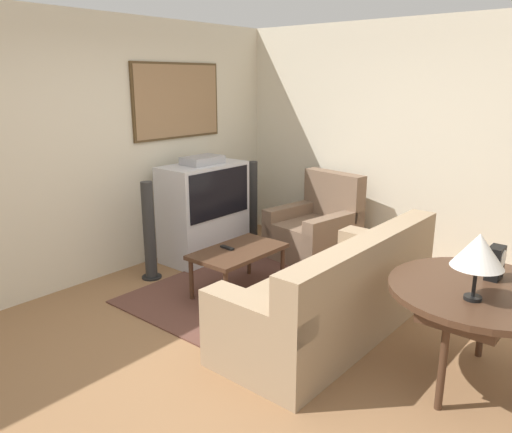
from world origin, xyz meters
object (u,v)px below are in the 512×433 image
at_px(console_table, 480,297).
at_px(table_lamp, 479,251).
at_px(couch, 335,298).
at_px(mantel_clock, 495,263).
at_px(tv, 204,210).
at_px(armchair, 315,231).
at_px(speaker_tower_left, 149,233).
at_px(speaker_tower_right, 253,204).
at_px(coffee_table, 238,254).

distance_m(console_table, table_lamp, 0.44).
bearing_deg(couch, mantel_clock, 100.80).
relative_size(tv, couch, 0.56).
height_order(armchair, table_lamp, table_lamp).
bearing_deg(mantel_clock, tv, 83.00).
height_order(armchair, speaker_tower_left, speaker_tower_left).
height_order(tv, mantel_clock, tv).
relative_size(tv, table_lamp, 2.78).
bearing_deg(armchair, mantel_clock, -20.30).
bearing_deg(armchair, tv, -130.61).
bearing_deg(couch, armchair, -141.33).
xyz_separation_m(console_table, speaker_tower_right, (1.46, 3.24, -0.16)).
xyz_separation_m(armchair, speaker_tower_right, (-0.02, 0.96, 0.19)).
xyz_separation_m(mantel_clock, speaker_tower_left, (-0.43, 3.25, -0.34)).
relative_size(speaker_tower_left, speaker_tower_right, 1.00).
distance_m(coffee_table, console_table, 2.29).
distance_m(coffee_table, mantel_clock, 2.33).
distance_m(console_table, speaker_tower_right, 3.55).
xyz_separation_m(console_table, table_lamp, (-0.22, -0.01, 0.38)).
relative_size(tv, coffee_table, 1.28).
bearing_deg(couch, console_table, 89.52).
height_order(couch, speaker_tower_right, speaker_tower_right).
bearing_deg(tv, coffee_table, -117.23).
relative_size(couch, armchair, 2.12).
bearing_deg(table_lamp, coffee_table, 81.68).
height_order(armchair, speaker_tower_right, speaker_tower_right).
distance_m(tv, speaker_tower_left, 0.84).
relative_size(tv, speaker_tower_left, 1.15).
xyz_separation_m(armchair, table_lamp, (-1.71, -2.29, 0.73)).
relative_size(mantel_clock, speaker_tower_left, 0.22).
height_order(speaker_tower_left, speaker_tower_right, same).
xyz_separation_m(couch, mantel_clock, (0.21, -1.13, 0.52)).
relative_size(armchair, speaker_tower_right, 0.96).
relative_size(armchair, mantel_clock, 4.33).
bearing_deg(armchair, speaker_tower_left, -110.90).
distance_m(couch, speaker_tower_right, 2.58).
height_order(table_lamp, mantel_clock, table_lamp).
relative_size(tv, speaker_tower_right, 1.15).
xyz_separation_m(tv, armchair, (0.86, -1.00, -0.26)).
height_order(console_table, speaker_tower_left, speaker_tower_left).
distance_m(armchair, table_lamp, 2.95).
bearing_deg(tv, table_lamp, -104.50).
relative_size(armchair, speaker_tower_left, 0.96).
distance_m(couch, armchair, 1.88).
bearing_deg(table_lamp, armchair, 53.23).
distance_m(armchair, speaker_tower_right, 0.98).
bearing_deg(couch, table_lamp, 78.37).
distance_m(tv, couch, 2.26).
xyz_separation_m(armchair, coffee_table, (-1.38, -0.00, 0.09)).
relative_size(console_table, table_lamp, 2.74).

